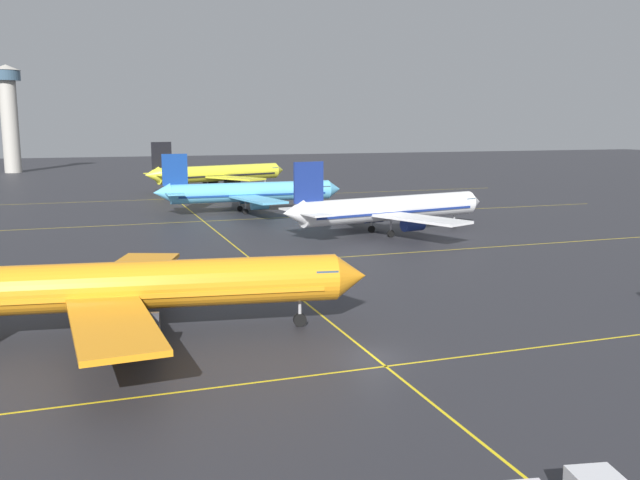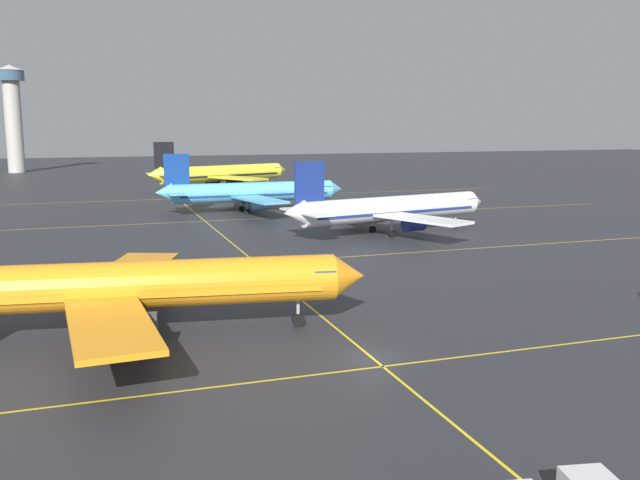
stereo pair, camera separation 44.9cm
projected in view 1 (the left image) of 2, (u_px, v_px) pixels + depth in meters
ground_plane at (373, 357)px, 46.25m from camera, size 600.00×600.00×0.00m
airliner_front_gate at (130, 286)px, 50.18m from camera, size 35.43×30.27×11.02m
airliner_second_row at (389, 209)px, 96.93m from camera, size 34.11×29.00×10.65m
airliner_third_row at (250, 192)px, 120.74m from camera, size 33.71×29.21×10.52m
airliner_far_left_stand at (218, 174)px, 161.00m from camera, size 36.16×30.95×11.57m
taxiway_markings at (225, 238)px, 93.88m from camera, size 151.66×155.78×0.01m
control_tower at (9, 110)px, 216.82m from camera, size 8.82×8.82×33.92m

